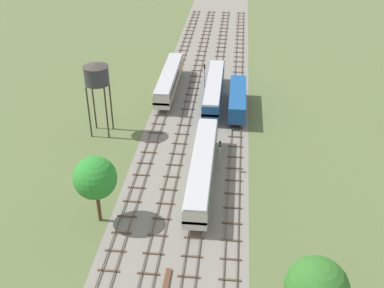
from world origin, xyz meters
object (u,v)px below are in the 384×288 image
passenger_coach_centre_left_nearest (202,167)px  signal_post_near (205,73)px  diesel_railcar_far_left_midfar (169,79)px  freight_boxcar_centre_near (238,99)px  water_tower (96,75)px  signal_post_nearest (220,151)px  diesel_railcar_centre_left_mid (214,88)px

passenger_coach_centre_left_nearest → signal_post_near: (-2.15, 31.40, 0.54)m
diesel_railcar_far_left_midfar → freight_boxcar_centre_near: bearing=-28.7°
freight_boxcar_centre_near → water_tower: water_tower is taller
water_tower → signal_post_nearest: (19.23, -8.86, -6.83)m
freight_boxcar_centre_near → signal_post_nearest: 18.70m
diesel_railcar_centre_left_mid → signal_post_near: (-2.15, 5.71, 0.56)m
water_tower → signal_post_nearest: water_tower is taller
water_tower → diesel_railcar_far_left_midfar: bearing=63.1°
water_tower → signal_post_nearest: size_ratio=2.44×
diesel_railcar_centre_left_mid → signal_post_near: signal_post_near is taller
diesel_railcar_centre_left_mid → water_tower: (-17.08, -13.41, 7.34)m
freight_boxcar_centre_near → diesel_railcar_far_left_midfar: bearing=151.3°
signal_post_near → freight_boxcar_centre_near: bearing=-55.6°
signal_post_nearest → water_tower: bearing=155.3°
diesel_railcar_centre_left_mid → signal_post_near: 6.12m
passenger_coach_centre_left_nearest → diesel_railcar_centre_left_mid: (-0.00, 25.69, -0.02)m
freight_boxcar_centre_near → water_tower: (-21.38, -9.70, 7.48)m
diesel_railcar_centre_left_mid → signal_post_near: size_ratio=4.16×
diesel_railcar_centre_left_mid → water_tower: water_tower is taller
signal_post_nearest → signal_post_near: 28.31m
passenger_coach_centre_left_nearest → freight_boxcar_centre_near: 22.39m
diesel_railcar_far_left_midfar → diesel_railcar_centre_left_mid: bearing=-21.2°
diesel_railcar_far_left_midfar → signal_post_near: bearing=20.2°
freight_boxcar_centre_near → signal_post_nearest: signal_post_nearest is taller
passenger_coach_centre_left_nearest → signal_post_near: 31.47m
passenger_coach_centre_left_nearest → freight_boxcar_centre_near: passenger_coach_centre_left_nearest is taller
freight_boxcar_centre_near → diesel_railcar_far_left_midfar: diesel_railcar_far_left_midfar is taller
freight_boxcar_centre_near → signal_post_near: bearing=124.4°
diesel_railcar_centre_left_mid → diesel_railcar_far_left_midfar: 9.22m
signal_post_near → passenger_coach_centre_left_nearest: bearing=-86.1°
freight_boxcar_centre_near → signal_post_nearest: size_ratio=2.89×
signal_post_near → diesel_railcar_far_left_midfar: bearing=-159.8°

